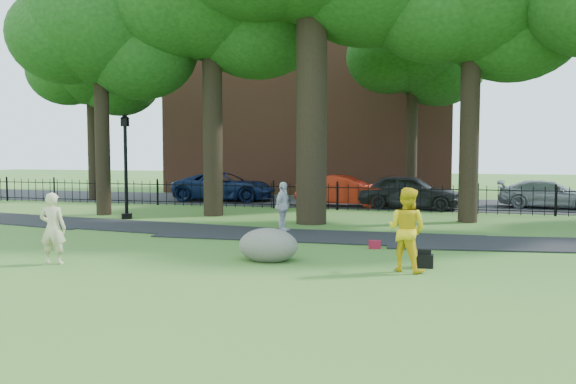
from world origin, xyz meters
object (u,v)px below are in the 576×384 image
(lamppost, at_px, (126,168))
(red_sedan, at_px, (345,191))
(boulder, at_px, (268,243))
(man, at_px, (407,229))
(woman, at_px, (53,228))

(lamppost, distance_m, red_sedan, 10.39)
(boulder, relative_size, red_sedan, 0.32)
(boulder, height_order, red_sedan, red_sedan)
(man, bearing_deg, boulder, 17.96)
(woman, xyz_separation_m, boulder, (4.67, 1.73, -0.41))
(man, distance_m, red_sedan, 14.71)
(lamppost, bearing_deg, red_sedan, 37.37)
(woman, height_order, lamppost, lamppost)
(woman, xyz_separation_m, man, (7.93, 1.42, 0.08))
(lamppost, bearing_deg, boulder, -47.32)
(man, bearing_deg, red_sedan, -51.28)
(woman, bearing_deg, boulder, -171.55)
(man, xyz_separation_m, lamppost, (-11.18, 6.90, 1.09))
(woman, height_order, boulder, woman)
(boulder, relative_size, lamppost, 0.35)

